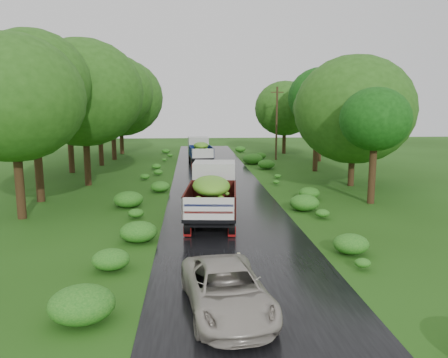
{
  "coord_description": "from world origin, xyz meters",
  "views": [
    {
      "loc": [
        -1.78,
        -15.47,
        5.77
      ],
      "look_at": [
        -0.02,
        8.11,
        1.7
      ],
      "focal_mm": 35.0,
      "sensor_mm": 36.0,
      "label": 1
    }
  ],
  "objects": [
    {
      "name": "utility_pole",
      "position": [
        7.03,
        29.42,
        3.87
      ],
      "size": [
        1.32,
        0.21,
        7.52
      ],
      "rotation": [
        0.0,
        0.0,
        -0.0
      ],
      "color": "#382616",
      "rests_on": "ground"
    },
    {
      "name": "truck_near",
      "position": [
        -0.76,
        5.83,
        1.53
      ],
      "size": [
        2.87,
        6.61,
        2.7
      ],
      "rotation": [
        0.0,
        0.0,
        -0.1
      ],
      "color": "black",
      "rests_on": "ground"
    },
    {
      "name": "shrubs",
      "position": [
        0.0,
        14.0,
        0.35
      ],
      "size": [
        11.9,
        44.0,
        0.7
      ],
      "color": "#166017",
      "rests_on": "ground"
    },
    {
      "name": "road_lines",
      "position": [
        0.0,
        6.0,
        0.02
      ],
      "size": [
        0.12,
        69.6,
        0.0
      ],
      "color": "#BFB78C",
      "rests_on": "road"
    },
    {
      "name": "road",
      "position": [
        0.0,
        5.0,
        0.01
      ],
      "size": [
        6.5,
        80.0,
        0.02
      ],
      "primitive_type": "cube",
      "color": "black",
      "rests_on": "ground"
    },
    {
      "name": "car",
      "position": [
        -0.86,
        -4.04,
        0.67
      ],
      "size": [
        2.7,
        4.88,
        1.29
      ],
      "primitive_type": "imported",
      "rotation": [
        0.0,
        0.0,
        0.12
      ],
      "color": "#ADA59A",
      "rests_on": "road"
    },
    {
      "name": "trees_left",
      "position": [
        -10.34,
        22.67,
        6.54
      ],
      "size": [
        6.83,
        33.5,
        8.88
      ],
      "color": "black",
      "rests_on": "ground"
    },
    {
      "name": "truck_far",
      "position": [
        -0.97,
        27.58,
        1.38
      ],
      "size": [
        2.47,
        5.95,
        2.44
      ],
      "rotation": [
        0.0,
        0.0,
        0.07
      ],
      "color": "black",
      "rests_on": "ground"
    },
    {
      "name": "ground",
      "position": [
        0.0,
        0.0,
        0.0
      ],
      "size": [
        120.0,
        120.0,
        0.0
      ],
      "primitive_type": "plane",
      "color": "#1C410D",
      "rests_on": "ground"
    },
    {
      "name": "trees_right",
      "position": [
        9.64,
        22.68,
        5.48
      ],
      "size": [
        5.79,
        29.54,
        8.07
      ],
      "color": "black",
      "rests_on": "ground"
    }
  ]
}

